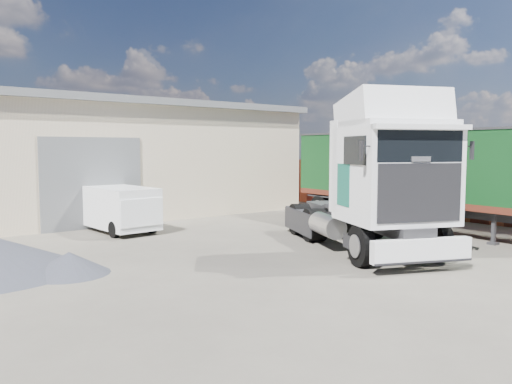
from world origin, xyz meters
TOP-DOWN VIEW (x-y plane):
  - ground at (0.00, 0.00)m, footprint 120.00×120.00m
  - brick_boundary_wall at (11.50, 6.00)m, footprint 0.35×26.00m
  - tractor_unit at (2.94, -0.01)m, footprint 5.27×7.48m
  - box_trailer at (8.26, 2.36)m, footprint 2.97×11.66m
  - panel_van at (-1.49, 8.82)m, footprint 1.99×4.28m

SIDE VIEW (x-z plane):
  - ground at x=0.00m, z-range 0.00..0.00m
  - panel_van at x=-1.49m, z-range 0.03..1.73m
  - brick_boundary_wall at x=11.50m, z-range 0.00..2.50m
  - tractor_unit at x=2.94m, z-range -0.38..4.40m
  - box_trailer at x=8.26m, z-range 0.42..4.26m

